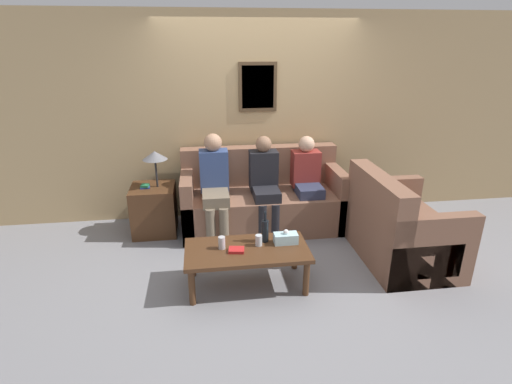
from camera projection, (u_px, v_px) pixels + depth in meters
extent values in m
plane|color=gray|center=(269.00, 243.00, 4.71)|extent=(16.00, 16.00, 0.00)
cube|color=tan|center=(257.00, 118.00, 5.15)|extent=(9.00, 0.06, 2.60)
cube|color=#4C3823|center=(258.00, 87.00, 4.97)|extent=(0.48, 0.02, 0.60)
cube|color=beige|center=(258.00, 87.00, 4.96)|extent=(0.40, 0.01, 0.52)
cube|color=brown|center=(263.00, 209.00, 5.06)|extent=(2.00, 0.86, 0.48)
cube|color=brown|center=(259.00, 165.00, 5.19)|extent=(2.00, 0.20, 0.50)
cube|color=brown|center=(188.00, 203.00, 4.89)|extent=(0.14, 0.86, 0.75)
cube|color=brown|center=(334.00, 196.00, 5.13)|extent=(0.14, 0.86, 0.75)
cube|color=brown|center=(402.00, 239.00, 4.32)|extent=(0.86, 1.21, 0.48)
cube|color=brown|center=(378.00, 199.00, 4.10)|extent=(0.20, 1.21, 0.50)
cube|color=brown|center=(431.00, 252.00, 3.78)|extent=(0.86, 0.14, 0.75)
cube|color=brown|center=(383.00, 208.00, 4.77)|extent=(0.86, 0.14, 0.75)
cube|color=#4C2D19|center=(247.00, 251.00, 3.79)|extent=(1.17, 0.59, 0.04)
cylinder|color=#4C2D19|center=(192.00, 287.00, 3.58)|extent=(0.06, 0.06, 0.36)
cylinder|color=#4C2D19|center=(306.00, 278.00, 3.71)|extent=(0.06, 0.06, 0.36)
cylinder|color=#4C2D19|center=(192.00, 260.00, 4.02)|extent=(0.06, 0.06, 0.36)
cylinder|color=#4C2D19|center=(295.00, 253.00, 4.15)|extent=(0.06, 0.06, 0.36)
cube|color=#4C2D19|center=(154.00, 210.00, 4.90)|extent=(0.52, 0.52, 0.60)
cylinder|color=#262628|center=(156.00, 172.00, 4.74)|extent=(0.02, 0.02, 0.36)
cone|color=slate|center=(155.00, 155.00, 4.67)|extent=(0.29, 0.29, 0.10)
cube|color=navy|center=(145.00, 187.00, 4.76)|extent=(0.11, 0.09, 0.02)
cube|color=#237547|center=(145.00, 186.00, 4.75)|extent=(0.10, 0.11, 0.03)
cylinder|color=black|center=(265.00, 231.00, 3.89)|extent=(0.07, 0.07, 0.22)
cylinder|color=black|center=(265.00, 216.00, 3.83)|extent=(0.03, 0.03, 0.10)
cylinder|color=silver|center=(259.00, 240.00, 3.83)|extent=(0.07, 0.07, 0.11)
cube|color=red|center=(236.00, 250.00, 3.73)|extent=(0.16, 0.13, 0.03)
cylinder|color=#BCBCC1|center=(222.00, 243.00, 3.77)|extent=(0.07, 0.07, 0.12)
cube|color=silver|center=(286.00, 238.00, 3.87)|extent=(0.23, 0.12, 0.10)
sphere|color=white|center=(286.00, 232.00, 3.85)|extent=(0.05, 0.05, 0.05)
cube|color=#756651|center=(216.00, 197.00, 4.68)|extent=(0.31, 0.47, 0.14)
cylinder|color=#756651|center=(211.00, 228.00, 4.56)|extent=(0.11, 0.11, 0.48)
cylinder|color=#756651|center=(224.00, 227.00, 4.58)|extent=(0.11, 0.11, 0.48)
cube|color=#33477A|center=(214.00, 170.00, 4.81)|extent=(0.34, 0.22, 0.50)
sphere|color=tan|center=(213.00, 142.00, 4.68)|extent=(0.21, 0.21, 0.21)
cube|color=black|center=(266.00, 194.00, 4.77)|extent=(0.31, 0.42, 0.14)
cylinder|color=black|center=(262.00, 224.00, 4.67)|extent=(0.11, 0.11, 0.48)
cylinder|color=black|center=(275.00, 223.00, 4.69)|extent=(0.11, 0.11, 0.48)
cube|color=black|center=(263.00, 170.00, 4.88)|extent=(0.34, 0.22, 0.47)
sphere|color=#8C664C|center=(264.00, 144.00, 4.76)|extent=(0.19, 0.19, 0.19)
cube|color=#2D334C|center=(309.00, 191.00, 4.87)|extent=(0.31, 0.40, 0.14)
cylinder|color=#2D334C|center=(306.00, 219.00, 4.78)|extent=(0.11, 0.11, 0.48)
cylinder|color=#2D334C|center=(318.00, 219.00, 4.80)|extent=(0.11, 0.11, 0.48)
cube|color=maroon|center=(305.00, 168.00, 4.98)|extent=(0.34, 0.22, 0.44)
sphere|color=tan|center=(307.00, 144.00, 4.87)|extent=(0.20, 0.20, 0.20)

